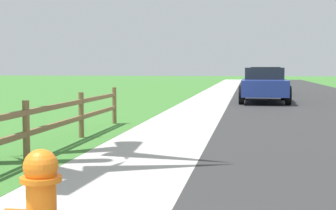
% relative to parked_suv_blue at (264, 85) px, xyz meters
% --- Properties ---
extents(ground_plane, '(120.00, 120.00, 0.00)m').
position_rel_parked_suv_blue_xyz_m(ground_plane, '(-1.43, 4.71, -0.75)').
color(ground_plane, '#3A742E').
extents(road_asphalt, '(7.00, 66.00, 0.01)m').
position_rel_parked_suv_blue_xyz_m(road_asphalt, '(2.07, 6.71, -0.74)').
color(road_asphalt, '#2D2D2D').
rests_on(road_asphalt, ground).
extents(curb_concrete, '(6.00, 66.00, 0.01)m').
position_rel_parked_suv_blue_xyz_m(curb_concrete, '(-4.43, 6.71, -0.74)').
color(curb_concrete, '#AFAAA3').
rests_on(curb_concrete, ground).
extents(grass_verge, '(5.00, 66.00, 0.00)m').
position_rel_parked_suv_blue_xyz_m(grass_verge, '(-5.93, 6.71, -0.74)').
color(grass_verge, '#3A742E').
rests_on(grass_verge, ground).
extents(rail_fence, '(0.11, 10.64, 0.96)m').
position_rel_parked_suv_blue_xyz_m(rail_fence, '(-4.11, -14.35, -0.18)').
color(rail_fence, brown).
rests_on(rail_fence, ground).
extents(parked_suv_blue, '(2.07, 4.76, 1.46)m').
position_rel_parked_suv_blue_xyz_m(parked_suv_blue, '(0.00, 0.00, 0.00)').
color(parked_suv_blue, navy).
rests_on(parked_suv_blue, ground).
extents(parked_car_black, '(2.04, 4.52, 1.50)m').
position_rel_parked_suv_blue_xyz_m(parked_car_black, '(0.23, 7.00, 0.04)').
color(parked_car_black, black).
rests_on(parked_car_black, ground).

